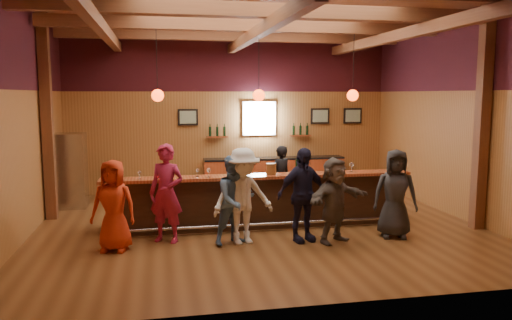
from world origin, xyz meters
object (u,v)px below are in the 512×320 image
(stainless_fridge, at_px, (71,171))
(customer_navy, at_px, (302,195))
(bartender, at_px, (280,178))
(ice_bucket, at_px, (271,169))
(customer_dark, at_px, (395,194))
(customer_brown, at_px, (334,200))
(bar_counter, at_px, (258,200))
(customer_redvest, at_px, (166,193))
(customer_denim, at_px, (235,200))
(back_bar_cabinet, at_px, (274,174))
(customer_white, at_px, (243,196))
(bottle_a, at_px, (297,165))
(customer_orange, at_px, (114,206))

(stainless_fridge, relative_size, customer_navy, 1.03)
(bartender, distance_m, ice_bucket, 1.66)
(customer_dark, height_order, ice_bucket, customer_dark)
(customer_brown, bearing_deg, stainless_fridge, 114.81)
(customer_brown, bearing_deg, bartender, 69.51)
(bar_counter, bearing_deg, customer_redvest, -154.74)
(customer_denim, height_order, ice_bucket, customer_denim)
(stainless_fridge, xyz_separation_m, customer_brown, (5.25, -3.97, -0.11))
(bar_counter, relative_size, back_bar_cabinet, 1.57)
(customer_dark, bearing_deg, ice_bucket, 170.05)
(customer_white, xyz_separation_m, bottle_a, (1.34, 1.11, 0.37))
(stainless_fridge, distance_m, customer_redvest, 4.01)
(customer_navy, relative_size, customer_brown, 1.11)
(stainless_fridge, xyz_separation_m, customer_white, (3.58, -3.73, -0.02))
(customer_navy, bearing_deg, bottle_a, 63.55)
(ice_bucket, height_order, bottle_a, bottle_a)
(customer_white, xyz_separation_m, customer_navy, (1.10, -0.06, -0.01))
(bar_counter, bearing_deg, bottle_a, -12.04)
(bar_counter, height_order, customer_orange, customer_orange)
(back_bar_cabinet, bearing_deg, customer_brown, -90.62)
(customer_denim, height_order, customer_brown, customer_denim)
(stainless_fridge, distance_m, customer_orange, 3.93)
(customer_dark, bearing_deg, customer_navy, -165.49)
(bartender, bearing_deg, stainless_fridge, -39.01)
(stainless_fridge, height_order, ice_bucket, stainless_fridge)
(customer_redvest, relative_size, bottle_a, 4.90)
(stainless_fridge, height_order, customer_denim, stainless_fridge)
(customer_denim, bearing_deg, bottle_a, 12.18)
(customer_redvest, bearing_deg, customer_denim, 10.80)
(bar_counter, bearing_deg, customer_denim, -118.17)
(bar_counter, xyz_separation_m, bartender, (0.77, 1.18, 0.25))
(customer_navy, relative_size, bartender, 1.14)
(back_bar_cabinet, xyz_separation_m, customer_redvest, (-3.09, -4.47, 0.44))
(stainless_fridge, bearing_deg, customer_orange, -70.69)
(bartender, bearing_deg, customer_navy, 60.95)
(back_bar_cabinet, relative_size, customer_redvest, 2.19)
(bar_counter, distance_m, back_bar_cabinet, 3.76)
(ice_bucket, relative_size, bottle_a, 0.60)
(customer_orange, height_order, bartender, customer_orange)
(bar_counter, height_order, customer_white, customer_white)
(customer_white, xyz_separation_m, customer_brown, (1.67, -0.24, -0.09))
(customer_navy, bearing_deg, ice_bucket, 94.08)
(customer_white, bearing_deg, customer_brown, -19.83)
(customer_white, height_order, bartender, customer_white)
(customer_dark, distance_m, ice_bucket, 2.47)
(bar_counter, xyz_separation_m, bottle_a, (0.80, -0.17, 0.73))
(customer_orange, bearing_deg, bottle_a, 31.80)
(customer_denim, bearing_deg, bar_counter, 37.31)
(customer_navy, bearing_deg, bar_counter, 97.58)
(customer_redvest, xyz_separation_m, bartender, (2.67, 2.08, -0.15))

